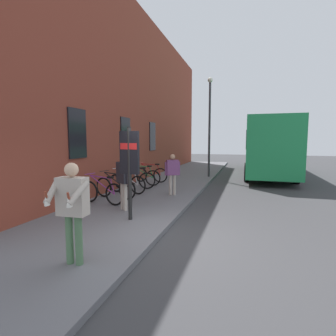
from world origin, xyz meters
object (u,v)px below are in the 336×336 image
at_px(bicycle_by_door, 102,192).
at_px(bicycle_under_window, 142,177).
at_px(pedestrian_near_bus, 172,170).
at_px(pedestrian_by_facade, 123,176).
at_px(bicycle_mid_rack, 127,183).
at_px(city_bus, 268,144).
at_px(tourist_with_hotdogs, 72,203).
at_px(bicycle_nearest_sign, 135,180).
at_px(bicycle_end_of_row, 115,188).
at_px(bicycle_far_end, 150,174).
at_px(transit_info_sign, 129,159).
at_px(street_lamp, 210,119).

height_order(bicycle_by_door, bicycle_under_window, same).
height_order(pedestrian_near_bus, pedestrian_by_facade, pedestrian_by_facade).
bearing_deg(bicycle_mid_rack, pedestrian_near_bus, -84.02).
height_order(city_bus, pedestrian_by_facade, city_bus).
relative_size(pedestrian_near_bus, tourist_with_hotdogs, 0.91).
bearing_deg(pedestrian_by_facade, bicycle_nearest_sign, 18.53).
height_order(bicycle_by_door, bicycle_nearest_sign, same).
height_order(bicycle_end_of_row, bicycle_under_window, same).
bearing_deg(pedestrian_near_bus, bicycle_end_of_row, 122.94).
bearing_deg(bicycle_end_of_row, bicycle_by_door, 177.93).
bearing_deg(city_bus, bicycle_far_end, 134.77).
distance_m(bicycle_by_door, tourist_with_hotdogs, 4.31).
relative_size(bicycle_under_window, pedestrian_near_bus, 1.14).
bearing_deg(transit_info_sign, city_bus, -19.36).
distance_m(bicycle_end_of_row, bicycle_nearest_sign, 1.87).
height_order(bicycle_by_door, pedestrian_near_bus, pedestrian_near_bus).
xyz_separation_m(bicycle_under_window, pedestrian_near_bus, (-1.63, -1.91, 0.56)).
height_order(pedestrian_by_facade, street_lamp, street_lamp).
bearing_deg(bicycle_far_end, bicycle_by_door, -179.27).
height_order(bicycle_end_of_row, street_lamp, street_lamp).
xyz_separation_m(pedestrian_near_bus, street_lamp, (5.52, -0.59, 2.30)).
xyz_separation_m(bicycle_under_window, transit_info_sign, (-4.94, -1.71, 1.21)).
distance_m(bicycle_end_of_row, transit_info_sign, 2.93).
distance_m(transit_info_sign, pedestrian_near_bus, 3.38).
relative_size(pedestrian_by_facade, street_lamp, 0.30).
relative_size(city_bus, street_lamp, 1.91).
height_order(bicycle_nearest_sign, city_bus, city_bus).
relative_size(bicycle_by_door, street_lamp, 0.32).
xyz_separation_m(bicycle_far_end, city_bus, (5.71, -5.76, 1.41)).
bearing_deg(tourist_with_hotdogs, street_lamp, -3.09).
bearing_deg(bicycle_nearest_sign, bicycle_by_door, -179.04).
relative_size(bicycle_by_door, bicycle_mid_rack, 1.00).
bearing_deg(bicycle_by_door, pedestrian_by_facade, -115.09).
height_order(bicycle_end_of_row, pedestrian_by_facade, pedestrian_by_facade).
height_order(bicycle_mid_rack, pedestrian_near_bus, pedestrian_near_bus).
bearing_deg(bicycle_nearest_sign, tourist_with_hotdogs, -164.49).
distance_m(pedestrian_near_bus, tourist_with_hotdogs, 5.89).
height_order(bicycle_mid_rack, bicycle_far_end, same).
distance_m(bicycle_end_of_row, tourist_with_hotdogs, 5.09).
distance_m(bicycle_far_end, street_lamp, 4.75).
bearing_deg(bicycle_under_window, bicycle_end_of_row, -177.36).
bearing_deg(pedestrian_near_bus, city_bus, -25.00).
relative_size(bicycle_mid_rack, pedestrian_near_bus, 1.13).
bearing_deg(bicycle_under_window, bicycle_far_end, -2.25).
height_order(bicycle_nearest_sign, transit_info_sign, transit_info_sign).
xyz_separation_m(transit_info_sign, tourist_with_hotdogs, (-2.58, -0.17, -0.54)).
bearing_deg(bicycle_far_end, bicycle_nearest_sign, -179.61).
height_order(bicycle_mid_rack, street_lamp, street_lamp).
xyz_separation_m(bicycle_nearest_sign, bicycle_far_end, (1.91, 0.01, 0.00)).
bearing_deg(transit_info_sign, pedestrian_by_facade, 35.69).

